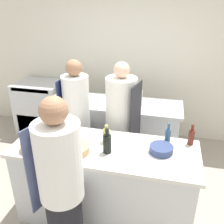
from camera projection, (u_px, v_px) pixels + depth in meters
The scene contains 17 objects.
ground_plane at pixel (105, 213), 3.00m from camera, with size 16.00×16.00×0.00m, color #A89E8E.
wall_back at pixel (136, 58), 4.29m from camera, with size 8.00×0.06×2.80m.
prep_counter at pixel (105, 182), 2.81m from camera, with size 1.96×0.74×0.93m.
pass_counter at pixel (114, 130), 3.91m from camera, with size 2.00×0.67×0.93m.
oven_range at pixel (42, 107), 4.70m from camera, with size 0.82×0.66×0.96m.
chef_at_prep_near at pixel (62, 189), 2.16m from camera, with size 0.44×0.42×1.71m.
chef_at_stove at pixel (121, 125), 3.27m from camera, with size 0.44×0.42×1.67m.
chef_at_pass_far at pixel (77, 122), 3.31m from camera, with size 0.36×0.34×1.69m.
bottle_olive_oil at pixel (107, 143), 2.48m from camera, with size 0.09×0.09×0.27m.
bottle_vinegar at pixel (42, 129), 2.79m from camera, with size 0.07×0.07×0.23m.
bottle_wine at pixel (168, 136), 2.63m from camera, with size 0.06×0.06×0.25m.
bottle_cooking_oil at pixel (106, 135), 2.68m from camera, with size 0.08×0.08×0.20m.
bottle_sauce at pixel (191, 137), 2.63m from camera, with size 0.06×0.06×0.23m.
bowl_mixing_large at pixel (76, 149), 2.51m from camera, with size 0.28×0.28×0.08m.
bowl_prep_small at pixel (161, 149), 2.51m from camera, with size 0.24×0.24×0.07m.
bowl_ceramic_blue at pixel (34, 146), 2.57m from camera, with size 0.26×0.26×0.08m.
stockpot at pixel (133, 99), 3.53m from camera, with size 0.26×0.26×0.23m.
Camera 1 is at (0.59, -2.14, 2.36)m, focal length 40.00 mm.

